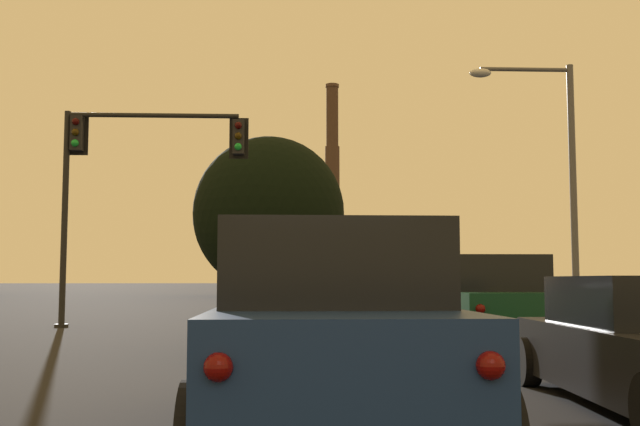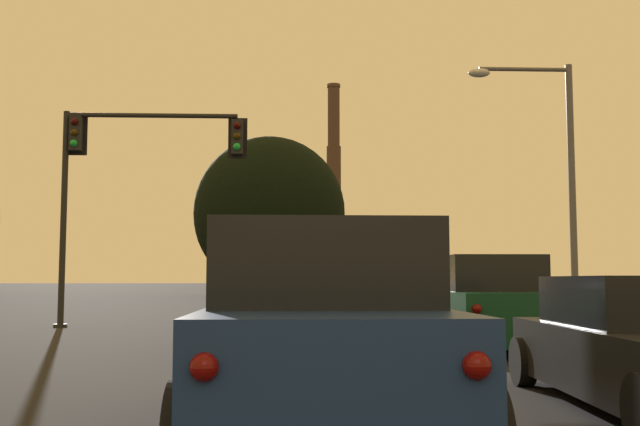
% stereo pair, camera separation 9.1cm
% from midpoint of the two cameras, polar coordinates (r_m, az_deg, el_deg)
% --- Properties ---
extents(pickup_truck_center_lane_front, '(2.22, 5.52, 1.82)m').
position_cam_midpoint_polar(pickup_truck_center_lane_front, '(15.15, -1.12, -7.31)').
color(pickup_truck_center_lane_front, '#0F3823').
rests_on(pickup_truck_center_lane_front, ground_plane).
extents(suv_right_lane_front, '(2.14, 4.92, 1.86)m').
position_cam_midpoint_polar(suv_right_lane_front, '(15.54, 12.67, -6.78)').
color(suv_right_lane_front, '#0F3823').
rests_on(suv_right_lane_front, ground_plane).
extents(suv_center_lane_second, '(2.13, 4.92, 1.86)m').
position_cam_midpoint_polar(suv_center_lane_second, '(6.79, 0.40, -9.23)').
color(suv_center_lane_second, navy).
rests_on(suv_center_lane_second, ground_plane).
extents(traffic_light_overhead_left, '(5.58, 0.50, 6.41)m').
position_cam_midpoint_polar(traffic_light_overhead_left, '(23.08, -14.53, 3.81)').
color(traffic_light_overhead_left, black).
rests_on(traffic_light_overhead_left, ground_plane).
extents(street_lamp, '(3.08, 0.36, 7.68)m').
position_cam_midpoint_polar(street_lamp, '(22.79, 17.52, 3.67)').
color(street_lamp, '#56565B').
rests_on(street_lamp, ground_plane).
extents(smokestack, '(6.05, 6.05, 45.75)m').
position_cam_midpoint_polar(smokestack, '(167.84, 1.08, 0.56)').
color(smokestack, '#3C2B22').
rests_on(smokestack, ground_plane).
extents(treeline_far_right, '(8.36, 7.53, 13.23)m').
position_cam_midpoint_polar(treeline_far_right, '(67.29, -3.44, 0.44)').
color(treeline_far_right, black).
rests_on(treeline_far_right, ground_plane).
extents(treeline_right_mid, '(12.84, 11.56, 13.59)m').
position_cam_midpoint_polar(treeline_right_mid, '(63.73, -3.82, -0.07)').
color(treeline_right_mid, black).
rests_on(treeline_right_mid, ground_plane).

